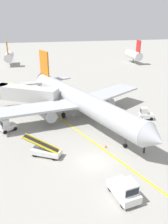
{
  "coord_description": "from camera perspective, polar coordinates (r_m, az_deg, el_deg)",
  "views": [
    {
      "loc": [
        -6.73,
        -23.21,
        16.53
      ],
      "look_at": [
        1.14,
        10.19,
        2.5
      ],
      "focal_mm": 37.37,
      "sensor_mm": 36.0,
      "label": 1
    }
  ],
  "objects": [
    {
      "name": "airliner",
      "position": [
        39.92,
        -1.42,
        3.06
      ],
      "size": [
        27.5,
        34.18,
        10.1
      ],
      "color": "#B2B5BA",
      "rests_on": "ground"
    },
    {
      "name": "distant_aircraft_mid_right",
      "position": [
        93.51,
        12.08,
        13.58
      ],
      "size": [
        3.0,
        10.1,
        8.8
      ],
      "color": "silver",
      "rests_on": "ground"
    },
    {
      "name": "safety_cone_nose_right",
      "position": [
        32.17,
        5.35,
        -8.33
      ],
      "size": [
        0.36,
        0.36,
        0.44
      ],
      "primitive_type": "cone",
      "color": "orange",
      "rests_on": "ground"
    },
    {
      "name": "ground_plane",
      "position": [
        29.28,
        2.46,
        -12.16
      ],
      "size": [
        300.0,
        300.0,
        0.0
      ],
      "primitive_type": "plane",
      "color": "#9E9B93"
    },
    {
      "name": "baggage_tug_near_wing",
      "position": [
        38.02,
        -18.35,
        -3.2
      ],
      "size": [
        2.73,
        2.34,
        2.1
      ],
      "color": "silver",
      "rests_on": "ground"
    },
    {
      "name": "ground_crew_marshaller",
      "position": [
        31.54,
        14.59,
        -8.24
      ],
      "size": [
        0.36,
        0.24,
        1.7
      ],
      "color": "#26262D",
      "rests_on": "ground"
    },
    {
      "name": "baggage_tug_by_cargo_door",
      "position": [
        41.68,
        14.75,
        -0.52
      ],
      "size": [
        2.65,
        1.87,
        2.1
      ],
      "color": "silver",
      "rests_on": "ground"
    },
    {
      "name": "taxi_line_yellow",
      "position": [
        33.63,
        2.05,
        -7.21
      ],
      "size": [
        27.55,
        75.31,
        0.01
      ],
      "primitive_type": "cube",
      "rotation": [
        0.0,
        0.0,
        0.35
      ],
      "color": "yellow",
      "rests_on": "ground"
    },
    {
      "name": "belt_loader_forward_hold",
      "position": [
        30.44,
        -9.43,
        -9.26
      ],
      "size": [
        4.96,
        3.59,
        2.59
      ],
      "color": "silver",
      "rests_on": "ground"
    },
    {
      "name": "safety_cone_wingtip_left",
      "position": [
        34.2,
        -10.97,
        -6.69
      ],
      "size": [
        0.36,
        0.36,
        0.44
      ],
      "primitive_type": "cone",
      "color": "orange",
      "rests_on": "ground"
    },
    {
      "name": "safety_cone_nose_left",
      "position": [
        38.78,
        6.31,
        -2.78
      ],
      "size": [
        0.36,
        0.36,
        0.44
      ],
      "primitive_type": "cone",
      "color": "orange",
      "rests_on": "ground"
    },
    {
      "name": "jet_bridge",
      "position": [
        44.46,
        -15.4,
        4.44
      ],
      "size": [
        12.27,
        8.8,
        4.85
      ],
      "color": "beige",
      "rests_on": "ground"
    },
    {
      "name": "pushback_tug",
      "position": [
        24.12,
        9.95,
        -18.25
      ],
      "size": [
        2.44,
        3.85,
        2.2
      ],
      "color": "silver",
      "rests_on": "ground"
    },
    {
      "name": "distant_aircraft_mid_left",
      "position": [
        91.52,
        -17.86,
        12.84
      ],
      "size": [
        3.0,
        10.1,
        8.8
      ],
      "color": "silver",
      "rests_on": "ground"
    }
  ]
}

